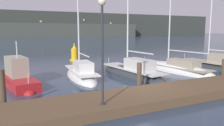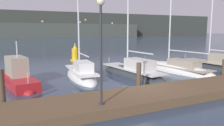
# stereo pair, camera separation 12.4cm
# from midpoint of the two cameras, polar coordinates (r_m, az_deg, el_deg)

# --- Properties ---
(ground_plane) EXTENTS (400.00, 400.00, 0.00)m
(ground_plane) POSITION_cam_midpoint_polar(r_m,az_deg,el_deg) (13.09, 7.30, -7.48)
(ground_plane) COLOR #2D3D51
(dock) EXTENTS (38.01, 2.80, 0.45)m
(dock) POSITION_cam_midpoint_polar(r_m,az_deg,el_deg) (11.76, 11.49, -8.30)
(dock) COLOR brown
(dock) RESTS_ON ground
(mooring_pile_1) EXTENTS (0.28, 0.28, 1.88)m
(mooring_pile_1) POSITION_cam_midpoint_polar(r_m,az_deg,el_deg) (11.03, -26.55, -6.33)
(mooring_pile_1) COLOR #4C3D2D
(mooring_pile_1) RESTS_ON ground
(mooring_pile_2) EXTENTS (0.28, 0.28, 1.74)m
(mooring_pile_2) POSITION_cam_midpoint_polar(r_m,az_deg,el_deg) (12.92, 7.26, -3.71)
(mooring_pile_2) COLOR #4C3D2D
(mooring_pile_2) RESTS_ON ground
(mooring_pile_3) EXTENTS (0.28, 0.28, 1.53)m
(mooring_pile_3) POSITION_cam_midpoint_polar(r_m,az_deg,el_deg) (17.76, 27.35, -1.59)
(mooring_pile_3) COLOR #4C3D2D
(mooring_pile_3) RESTS_ON ground
(motorboat_berth_3) EXTENTS (2.51, 5.48, 3.48)m
(motorboat_berth_3) POSITION_cam_midpoint_polar(r_m,az_deg,el_deg) (15.61, -22.95, -4.29)
(motorboat_berth_3) COLOR red
(motorboat_berth_3) RESTS_ON ground
(sailboat_berth_4) EXTENTS (2.18, 6.39, 8.85)m
(sailboat_berth_4) POSITION_cam_midpoint_polar(r_m,az_deg,el_deg) (16.85, -7.81, -3.33)
(sailboat_berth_4) COLOR white
(sailboat_berth_4) RESTS_ON ground
(sailboat_berth_5) EXTENTS (2.79, 7.93, 12.20)m
(sailboat_berth_5) POSITION_cam_midpoint_polar(r_m,az_deg,el_deg) (17.28, 5.59, -2.96)
(sailboat_berth_5) COLOR #2D3338
(sailboat_berth_5) RESTS_ON ground
(sailboat_berth_6) EXTENTS (3.29, 8.52, 13.01)m
(sailboat_berth_6) POSITION_cam_midpoint_polar(r_m,az_deg,el_deg) (20.09, 16.23, -1.77)
(sailboat_berth_6) COLOR white
(sailboat_berth_6) RESTS_ON ground
(sailboat_berth_7) EXTENTS (2.43, 7.75, 12.24)m
(sailboat_berth_7) POSITION_cam_midpoint_polar(r_m,az_deg,el_deg) (22.37, 25.43, -1.03)
(sailboat_berth_7) COLOR #2D3338
(sailboat_berth_7) RESTS_ON ground
(channel_buoy) EXTENTS (1.17, 1.17, 2.07)m
(channel_buoy) POSITION_cam_midpoint_polar(r_m,az_deg,el_deg) (26.29, -9.48, 2.31)
(channel_buoy) COLOR gold
(channel_buoy) RESTS_ON ground
(dock_lamppost) EXTENTS (0.32, 0.32, 4.44)m
(dock_lamppost) POSITION_cam_midpoint_polar(r_m,az_deg,el_deg) (9.02, -2.52, 7.19)
(dock_lamppost) COLOR #2D2D33
(dock_lamppost) RESTS_ON dock
(hillside_backdrop) EXTENTS (240.00, 23.00, 12.99)m
(hillside_backdrop) POSITION_cam_midpoint_polar(r_m,az_deg,el_deg) (120.45, -22.88, 9.06)
(hillside_backdrop) COLOR #333833
(hillside_backdrop) RESTS_ON ground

